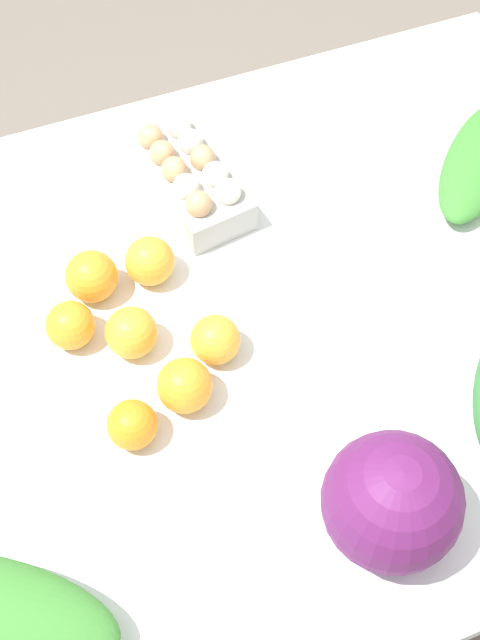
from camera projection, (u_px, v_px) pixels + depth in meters
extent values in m
plane|color=#70665B|center=(240.00, 508.00, 2.00)|extent=(8.00, 8.00, 0.00)
cube|color=silver|center=(240.00, 332.00, 1.40)|extent=(1.45, 1.08, 0.03)
cylinder|color=brown|center=(431.00, 172.00, 2.09)|extent=(0.06, 0.06, 0.71)
sphere|color=#601E5B|center=(392.00, 502.00, 1.13)|extent=(0.18, 0.18, 0.18)
cube|color=#B7B7B2|center=(190.00, 181.00, 1.51)|extent=(0.16, 0.27, 0.06)
sphere|color=white|center=(228.00, 192.00, 1.44)|extent=(0.04, 0.04, 0.04)
sphere|color=white|center=(215.00, 174.00, 1.46)|extent=(0.04, 0.04, 0.04)
sphere|color=tan|center=(203.00, 158.00, 1.49)|extent=(0.04, 0.04, 0.04)
sphere|color=white|center=(190.00, 142.00, 1.51)|extent=(0.04, 0.04, 0.04)
sphere|color=white|center=(179.00, 126.00, 1.53)|extent=(0.04, 0.04, 0.04)
sphere|color=tan|center=(199.00, 204.00, 1.43)|extent=(0.04, 0.04, 0.04)
sphere|color=white|center=(186.00, 187.00, 1.45)|extent=(0.04, 0.04, 0.04)
sphere|color=tan|center=(174.00, 170.00, 1.47)|extent=(0.04, 0.04, 0.04)
sphere|color=tan|center=(162.00, 153.00, 1.49)|extent=(0.04, 0.04, 0.04)
sphere|color=tan|center=(151.00, 137.00, 1.51)|extent=(0.04, 0.04, 0.04)
ellipsoid|color=#3D8433|center=(479.00, 160.00, 1.54)|extent=(0.30, 0.29, 0.06)
sphere|color=#F9A833|center=(150.00, 261.00, 1.41)|extent=(0.08, 0.08, 0.08)
sphere|color=#F9A833|center=(131.00, 333.00, 1.33)|extent=(0.08, 0.08, 0.08)
sphere|color=orange|center=(91.00, 276.00, 1.39)|extent=(0.08, 0.08, 0.08)
sphere|color=orange|center=(132.00, 425.00, 1.25)|extent=(0.07, 0.07, 0.07)
sphere|color=orange|center=(185.00, 386.00, 1.28)|extent=(0.08, 0.08, 0.08)
sphere|color=#F9A833|center=(215.00, 340.00, 1.33)|extent=(0.08, 0.08, 0.08)
sphere|color=orange|center=(70.00, 325.00, 1.34)|extent=(0.08, 0.08, 0.08)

